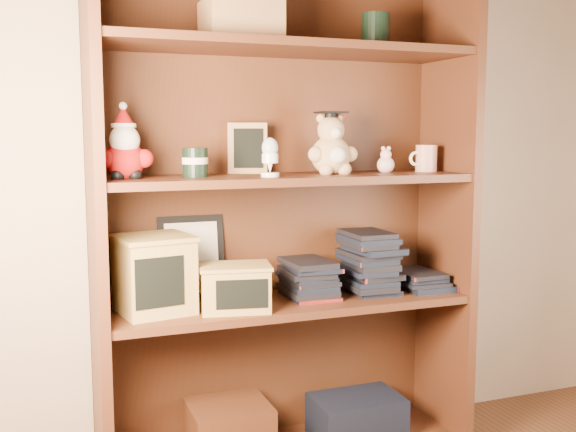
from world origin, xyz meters
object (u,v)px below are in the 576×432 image
object	(u,v)px
teacher_mug	(426,158)
treats_box	(154,274)
bookcase	(282,227)
grad_teddy_bear	(332,150)

from	to	relation	value
teacher_mug	treats_box	distance (m)	0.98
bookcase	treats_box	distance (m)	0.44
grad_teddy_bear	treats_box	distance (m)	0.68
bookcase	grad_teddy_bear	distance (m)	0.30
bookcase	grad_teddy_bear	size ratio (longest dim) A/B	7.83
treats_box	bookcase	bearing A→B (deg)	6.96
teacher_mug	treats_box	world-z (taller)	teacher_mug
teacher_mug	grad_teddy_bear	bearing A→B (deg)	-178.99
bookcase	teacher_mug	xyz separation A→B (m)	(0.50, -0.05, 0.22)
grad_teddy_bear	teacher_mug	world-z (taller)	grad_teddy_bear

